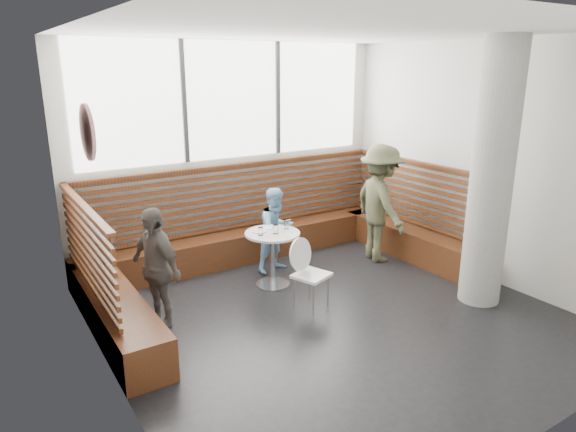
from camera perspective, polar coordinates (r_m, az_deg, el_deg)
room at (r=5.65m, az=5.45°, el=3.45°), size 5.00×5.00×3.20m
booth at (r=7.40m, az=-3.22°, el=-2.98°), size 5.00×2.50×1.44m
concrete_column at (r=6.56m, az=21.71°, el=4.16°), size 0.50×0.50×3.20m
wall_art at (r=4.85m, az=-21.41°, el=8.65°), size 0.03×0.50×0.50m
cafe_table at (r=6.82m, az=-1.74°, el=-3.53°), size 0.73×0.73×0.75m
cafe_chair at (r=6.26m, az=2.29°, el=-5.73°), size 0.41×0.40×0.86m
adult_man at (r=7.78m, az=10.22°, el=1.40°), size 0.87×1.25×1.76m
child_back at (r=7.30m, az=-1.29°, el=-1.55°), size 0.67×0.56×1.22m
child_left at (r=5.90m, az=-14.48°, el=-5.62°), size 0.55×0.88×1.40m
plate_near at (r=6.79m, az=-3.24°, el=-1.67°), size 0.20×0.20×0.01m
plate_far at (r=6.92m, az=-1.95°, el=-1.31°), size 0.19×0.19×0.01m
glass_left at (r=6.63m, az=-3.09°, el=-1.71°), size 0.07×0.07×0.11m
glass_mid at (r=6.68m, az=-1.38°, el=-1.47°), size 0.08×0.08×0.12m
glass_right at (r=6.88m, az=-0.20°, el=-1.01°), size 0.06×0.06×0.10m
menu_card at (r=6.61m, az=-0.68°, el=-2.21°), size 0.23×0.20×0.00m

